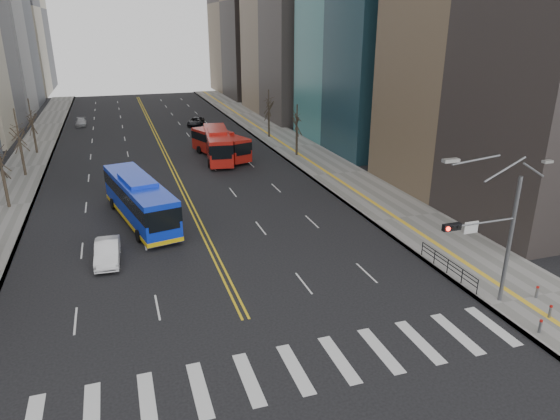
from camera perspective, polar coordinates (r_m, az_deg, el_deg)
name	(u,v)px	position (r m, az deg, el deg)	size (l,w,h in m)	color
ground	(272,374)	(25.46, -0.88, -18.22)	(220.00, 220.00, 0.00)	black
sidewalk_right	(294,146)	(69.97, 1.63, 7.29)	(7.00, 130.00, 0.15)	slate
sidewalk_left	(26,167)	(66.76, -27.05, 4.41)	(5.00, 130.00, 0.15)	slate
crosswalk	(272,374)	(25.46, -0.88, -18.20)	(26.70, 4.00, 0.01)	silver
centerline	(159,141)	(75.92, -13.68, 7.71)	(0.55, 100.00, 0.01)	gold
signal_mast	(492,232)	(30.84, 23.03, -2.29)	(5.37, 0.37, 9.39)	slate
pedestrian_railing	(448,264)	(35.52, 18.64, -5.87)	(0.06, 6.06, 1.02)	black
bollards	(542,309)	(32.91, 27.79, -9.98)	(2.87, 3.17, 0.78)	slate
street_trees	(103,140)	(54.68, -19.53, 7.58)	(35.20, 47.20, 7.60)	#2F261D
blue_bus	(139,199)	(44.06, -15.78, 1.25)	(5.56, 13.74, 3.88)	#0C2AC0
red_bus_near	(217,143)	(63.41, -7.17, 7.65)	(4.25, 12.25, 3.78)	#B51A13
red_bus_far	(220,143)	(64.25, -6.84, 7.65)	(5.83, 10.96, 3.42)	#B51A13
car_white	(107,252)	(37.59, -19.13, -4.56)	(1.62, 4.64, 1.53)	silver
car_dark_mid	(210,131)	(77.41, -8.04, 8.90)	(1.82, 4.53, 1.54)	black
car_silver	(81,122)	(91.25, -21.79, 9.28)	(1.68, 4.12, 1.20)	#9D9DA2
car_dark_far	(196,122)	(86.39, -9.61, 9.94)	(2.25, 4.88, 1.36)	black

